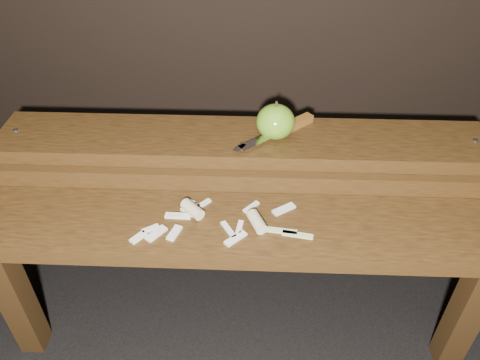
{
  "coord_description": "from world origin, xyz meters",
  "views": [
    {
      "loc": [
        0.03,
        -0.78,
        1.13
      ],
      "look_at": [
        0.0,
        0.06,
        0.45
      ],
      "focal_mm": 35.0,
      "sensor_mm": 36.0,
      "label": 1
    }
  ],
  "objects_px": {
    "bench_front_tier": "(238,247)",
    "bench_rear_tier": "(242,165)",
    "apple": "(276,122)",
    "knife": "(287,128)"
  },
  "relations": [
    {
      "from": "bench_front_tier",
      "to": "bench_rear_tier",
      "type": "height_order",
      "value": "bench_rear_tier"
    },
    {
      "from": "bench_front_tier",
      "to": "apple",
      "type": "xyz_separation_m",
      "value": [
        0.08,
        0.23,
        0.19
      ]
    },
    {
      "from": "bench_rear_tier",
      "to": "knife",
      "type": "xyz_separation_m",
      "value": [
        0.11,
        0.03,
        0.1
      ]
    },
    {
      "from": "bench_rear_tier",
      "to": "knife",
      "type": "distance_m",
      "value": 0.15
    },
    {
      "from": "bench_rear_tier",
      "to": "apple",
      "type": "xyz_separation_m",
      "value": [
        0.08,
        0.0,
        0.13
      ]
    },
    {
      "from": "bench_front_tier",
      "to": "bench_rear_tier",
      "type": "distance_m",
      "value": 0.23
    },
    {
      "from": "bench_front_tier",
      "to": "knife",
      "type": "height_order",
      "value": "knife"
    },
    {
      "from": "apple",
      "to": "knife",
      "type": "bearing_deg",
      "value": 38.94
    },
    {
      "from": "bench_rear_tier",
      "to": "apple",
      "type": "height_order",
      "value": "apple"
    },
    {
      "from": "bench_rear_tier",
      "to": "bench_front_tier",
      "type": "bearing_deg",
      "value": -90.0
    }
  ]
}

